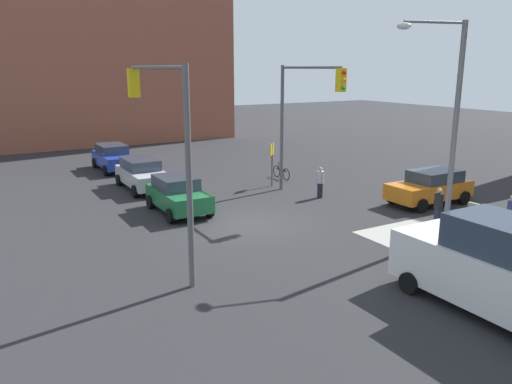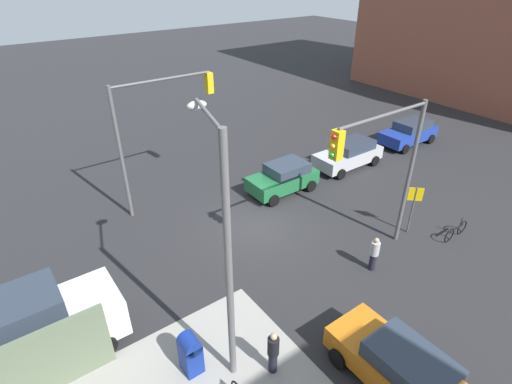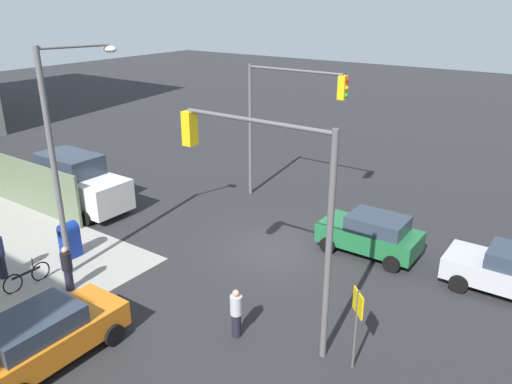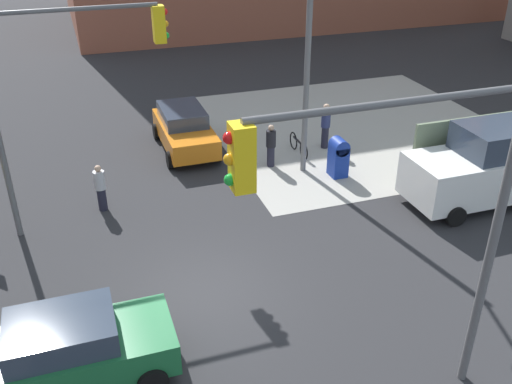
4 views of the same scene
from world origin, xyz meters
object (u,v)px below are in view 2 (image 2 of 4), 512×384
Objects in this scene: traffic_signal_nw_corner at (385,158)px; coupe_green at (283,177)px; van_white_delivery at (26,332)px; mailbox_blue at (190,353)px; sedan_blue at (409,132)px; hatchback_orange at (400,368)px; pedestrian_walking_north at (273,352)px; bicycle_at_crosswalk at (456,231)px; pedestrian_crossing at (374,253)px; street_lamp_corner at (224,243)px; traffic_signal_se_corner at (157,119)px; hatchback_silver at (349,154)px.

traffic_signal_nw_corner is 7.47m from coupe_green.
mailbox_blue is at bearing 140.21° from van_white_delivery.
sedan_blue is 19.27m from hatchback_orange.
hatchback_orange is at bearing -10.38° from pedestrian_walking_north.
mailbox_blue is 13.05m from bicycle_at_crosswalk.
bicycle_at_crosswalk is at bearing -37.92° from pedestrian_crossing.
coupe_green is 11.97m from hatchback_orange.
hatchback_orange is (-3.55, 3.64, -3.86)m from street_lamp_corner.
pedestrian_walking_north is (18.46, 8.44, -0.00)m from sedan_blue.
traffic_signal_se_corner is 10.27m from street_lamp_corner.
street_lamp_corner is 4.11m from mailbox_blue.
bicycle_at_crosswalk is (-4.19, 1.50, -4.25)m from traffic_signal_nw_corner.
mailbox_blue is 0.26× the size of van_white_delivery.
bicycle_at_crosswalk is (-13.00, 1.00, -0.42)m from mailbox_blue.
sedan_blue is at bearing -133.21° from bicycle_at_crosswalk.
bicycle_at_crosswalk is at bearing 131.66° from traffic_signal_se_corner.
van_white_delivery is at bearing 175.09° from pedestrian_walking_north.
hatchback_silver is (-5.68, -6.44, -3.76)m from traffic_signal_nw_corner.
pedestrian_walking_north is at bearing 34.03° from hatchback_silver.
hatchback_orange is at bearing 48.21° from hatchback_silver.
bicycle_at_crosswalk is at bearing 166.00° from van_white_delivery.
pedestrian_walking_north is at bearing 143.13° from mailbox_blue.
bicycle_at_crosswalk is (-3.67, 7.93, -0.49)m from coupe_green.
street_lamp_corner is (7.72, 0.94, 0.10)m from traffic_signal_nw_corner.
pedestrian_crossing is (1.13, 7.13, -0.03)m from coupe_green.
street_lamp_corner reaches higher than pedestrian_crossing.
traffic_signal_nw_corner is 3.91m from pedestrian_crossing.
traffic_signal_nw_corner is 1.70× the size of coupe_green.
street_lamp_corner is at bearing 28.85° from hatchback_silver.
van_white_delivery reaches higher than coupe_green.
coupe_green is 11.17m from pedestrian_walking_north.
traffic_signal_se_corner is 10.88m from mailbox_blue.
street_lamp_corner reaches higher than traffic_signal_se_corner.
van_white_delivery is (18.34, 3.74, 0.44)m from hatchback_silver.
coupe_green and hatchback_silver have the same top height.
traffic_signal_nw_corner is 8.04m from pedestrian_walking_north.
van_white_delivery is (3.84, -3.20, 0.52)m from mailbox_blue.
hatchback_orange and hatchback_silver have the same top height.
street_lamp_corner is 21.07m from sedan_blue.
traffic_signal_nw_corner is at bearing 28.93° from sedan_blue.
traffic_signal_nw_corner is 0.81× the size of street_lamp_corner.
pedestrian_walking_north is at bearing 2.60° from bicycle_at_crosswalk.
traffic_signal_se_corner is 1.53× the size of hatchback_orange.
sedan_blue is 5.96m from hatchback_silver.
pedestrian_crossing is (6.30, 7.14, -0.04)m from hatchback_silver.
mailbox_blue is 11.63m from coupe_green.
pedestrian_walking_north is 11.03m from bicycle_at_crosswalk.
van_white_delivery is at bearing -39.79° from mailbox_blue.
bicycle_at_crosswalk is (-9.34, 10.50, -4.27)m from traffic_signal_se_corner.
van_white_delivery is 7.51m from pedestrian_walking_north.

